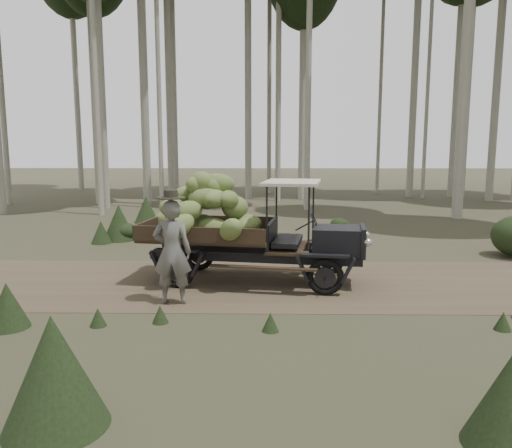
# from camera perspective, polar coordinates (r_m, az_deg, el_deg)

# --- Properties ---
(ground) EXTENTS (120.00, 120.00, 0.00)m
(ground) POSITION_cam_1_polar(r_m,az_deg,el_deg) (10.73, 9.42, -6.71)
(ground) COLOR #473D2B
(ground) RESTS_ON ground
(dirt_track) EXTENTS (70.00, 4.00, 0.01)m
(dirt_track) POSITION_cam_1_polar(r_m,az_deg,el_deg) (10.73, 9.42, -6.69)
(dirt_track) COLOR brown
(dirt_track) RESTS_ON ground
(banana_truck) EXTENTS (4.89, 2.53, 2.43)m
(banana_truck) POSITION_cam_1_polar(r_m,az_deg,el_deg) (10.53, -3.10, 0.61)
(banana_truck) COLOR black
(banana_truck) RESTS_ON ground
(farmer) EXTENTS (0.70, 0.52, 2.09)m
(farmer) POSITION_cam_1_polar(r_m,az_deg,el_deg) (9.17, -9.57, -3.01)
(farmer) COLOR #5F5C57
(farmer) RESTS_ON ground
(undergrowth) EXTENTS (23.13, 21.05, 1.37)m
(undergrowth) POSITION_cam_1_polar(r_m,az_deg,el_deg) (8.53, 20.44, -7.52)
(undergrowth) COLOR #233319
(undergrowth) RESTS_ON ground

